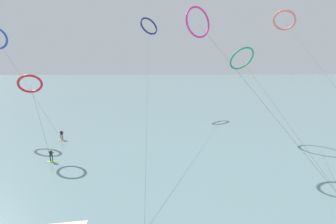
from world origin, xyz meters
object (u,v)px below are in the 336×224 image
(surfer_amber, at_px, (62,136))
(kite_coral, at_px, (284,20))
(kite_navy, at_px, (149,26))
(kite_emerald, at_px, (242,59))
(surfer_lime, at_px, (51,156))
(kite_magenta, at_px, (198,22))
(kite_crimson, at_px, (30,84))

(surfer_amber, distance_m, kite_coral, 46.51)
(surfer_amber, height_order, kite_coral, kite_coral)
(surfer_amber, height_order, kite_navy, kite_navy)
(surfer_amber, height_order, kite_emerald, kite_emerald)
(surfer_amber, xyz_separation_m, surfer_lime, (2.12, -9.30, 0.00))
(surfer_amber, relative_size, surfer_lime, 1.00)
(kite_emerald, height_order, kite_magenta, kite_magenta)
(kite_coral, bearing_deg, kite_emerald, 71.39)
(kite_navy, relative_size, kite_emerald, 2.04)
(surfer_amber, relative_size, kite_navy, 0.03)
(kite_emerald, relative_size, kite_magenta, 1.25)
(kite_coral, bearing_deg, kite_navy, 6.60)
(surfer_amber, relative_size, kite_magenta, 0.08)
(kite_coral, bearing_deg, kite_magenta, 74.67)
(kite_navy, xyz_separation_m, kite_coral, (27.01, -15.93, -0.73))
(kite_emerald, distance_m, kite_crimson, 33.49)
(kite_navy, bearing_deg, kite_coral, -71.36)
(kite_magenta, relative_size, kite_crimson, 1.79)
(kite_emerald, bearing_deg, surfer_amber, -16.97)
(kite_coral, height_order, kite_crimson, kite_coral)
(kite_navy, bearing_deg, kite_emerald, -94.24)
(kite_navy, bearing_deg, kite_magenta, -115.99)
(surfer_amber, distance_m, kite_crimson, 10.91)
(kite_coral, bearing_deg, surfer_lime, 63.34)
(kite_emerald, xyz_separation_m, kite_crimson, (-32.21, -8.50, -3.43))
(kite_emerald, relative_size, kite_coral, 0.74)
(surfer_amber, bearing_deg, kite_navy, 65.20)
(kite_magenta, xyz_separation_m, kite_crimson, (-23.36, -0.83, -8.35))
(surfer_lime, height_order, kite_emerald, kite_emerald)
(surfer_lime, bearing_deg, kite_coral, 25.40)
(surfer_lime, relative_size, kite_navy, 0.03)
(surfer_lime, bearing_deg, kite_magenta, 12.05)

